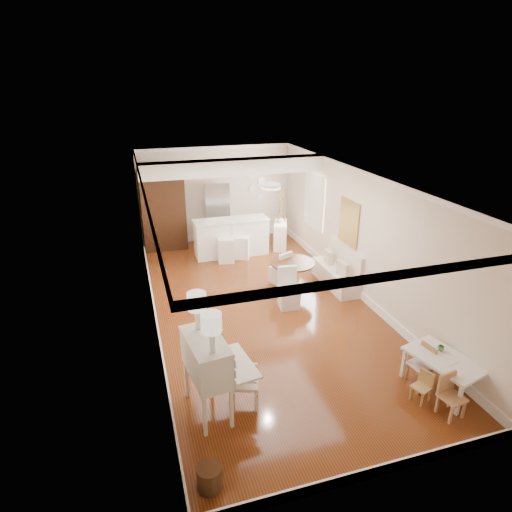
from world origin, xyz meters
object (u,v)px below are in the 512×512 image
breakfast_counter (231,237)px  pantry_cabinet (163,210)px  kids_table (442,373)px  fridge (229,213)px  kids_chair_b (420,364)px  bar_stool_right (242,241)px  wicker_basket (209,477)px  kids_chair_a (421,387)px  slip_chair_far (280,267)px  bar_stool_left (225,243)px  slip_chair_near (289,288)px  sideboard (280,235)px  kids_chair_c (452,397)px  secretary_bureau (207,376)px  gustavian_armchair (244,380)px  dining_table (292,276)px

breakfast_counter → pantry_cabinet: pantry_cabinet is taller
kids_table → breakfast_counter: size_ratio=0.55×
pantry_cabinet → fridge: (1.90, -0.03, -0.25)m
kids_chair_b → bar_stool_right: bar_stool_right is taller
wicker_basket → kids_table: bearing=10.4°
fridge → kids_chair_a: bearing=-81.7°
slip_chair_far → bar_stool_left: bearing=-84.1°
slip_chair_near → sideboard: slip_chair_near is taller
kids_chair_a → kids_chair_b: 0.48m
kids_chair_b → pantry_cabinet: pantry_cabinet is taller
fridge → sideboard: size_ratio=2.25×
wicker_basket → slip_chair_far: slip_chair_far is taller
slip_chair_near → wicker_basket: bearing=-115.7°
pantry_cabinet → kids_chair_c: bearing=-68.1°
kids_chair_c → bar_stool_right: (-1.32, 6.66, 0.17)m
bar_stool_right → slip_chair_far: bearing=-51.0°
secretary_bureau → gustavian_armchair: size_ratio=1.52×
gustavian_armchair → breakfast_counter: size_ratio=0.40×
kids_table → dining_table: (-0.99, 3.91, 0.07)m
breakfast_counter → slip_chair_near: bearing=-81.9°
dining_table → wicker_basket: bearing=-121.7°
wicker_basket → slip_chair_near: slip_chair_near is taller
wicker_basket → fridge: bearing=74.7°
wicker_basket → sideboard: (3.52, 7.25, 0.23)m
breakfast_counter → pantry_cabinet: (-1.70, 1.08, 0.63)m
dining_table → fridge: fridge is taller
dining_table → sideboard: 2.72m
slip_chair_far → gustavian_armchair: bearing=38.8°
bar_stool_right → pantry_cabinet: 2.45m
kids_table → bar_stool_right: (-1.59, 6.12, 0.21)m
fridge → slip_chair_near: bearing=-86.5°
fridge → kids_chair_b: bearing=-79.2°
secretary_bureau → kids_chair_b: size_ratio=1.90×
kids_chair_b → breakfast_counter: 6.39m
fridge → kids_chair_c: bearing=-80.6°
kids_chair_a → wicker_basket: bearing=-99.5°
wicker_basket → kids_chair_c: 3.58m
dining_table → kids_chair_b: bearing=-78.2°
gustavian_armchair → fridge: size_ratio=0.45×
wicker_basket → kids_chair_a: 3.40m
kids_table → slip_chair_far: (-1.11, 4.34, 0.13)m
wicker_basket → breakfast_counter: bearing=74.1°
kids_chair_a → pantry_cabinet: (-3.02, 7.66, 0.90)m
kids_chair_b → kids_chair_c: size_ratio=0.99×
kids_chair_a → bar_stool_left: size_ratio=0.48×
kids_chair_c → pantry_cabinet: size_ratio=0.29×
bar_stool_left → sideboard: 1.84m
kids_chair_b → dining_table: dining_table is taller
bar_stool_left → fridge: 1.59m
kids_chair_c → slip_chair_far: (-0.85, 4.88, 0.08)m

